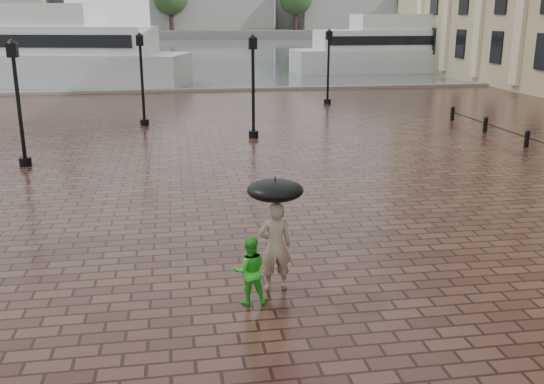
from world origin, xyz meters
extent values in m
plane|color=#341C17|center=(0.00, 0.00, 0.00)|extent=(300.00, 300.00, 0.00)
plane|color=#444F53|center=(0.00, 92.00, 0.00)|extent=(240.00, 240.00, 0.00)
cube|color=slate|center=(0.00, 32.00, 0.00)|extent=(80.00, 0.60, 0.30)
cube|color=#4C4C47|center=(0.00, 160.00, 1.00)|extent=(300.00, 60.00, 2.00)
cube|color=gray|center=(10.00, 150.00, 9.00)|extent=(30.00, 22.00, 14.00)
cube|color=gray|center=(45.00, 150.00, 7.50)|extent=(25.00, 22.00, 11.00)
cylinder|color=#2D2119|center=(-30.00, 138.00, 4.00)|extent=(1.00, 1.00, 8.00)
cylinder|color=#2D2119|center=(0.00, 138.00, 4.00)|extent=(1.00, 1.00, 8.00)
cylinder|color=#2D2119|center=(30.00, 138.00, 4.00)|extent=(1.00, 1.00, 8.00)
cylinder|color=#2D2119|center=(60.00, 138.00, 4.00)|extent=(1.00, 1.00, 8.00)
cylinder|color=#2D2119|center=(90.00, 138.00, 4.00)|extent=(1.00, 1.00, 8.00)
cylinder|color=black|center=(14.00, 10.00, 0.30)|extent=(0.20, 0.20, 0.60)
sphere|color=black|center=(14.00, 10.00, 0.62)|extent=(0.22, 0.22, 0.22)
cylinder|color=black|center=(14.00, 13.50, 0.30)|extent=(0.20, 0.20, 0.60)
sphere|color=black|center=(14.00, 13.50, 0.62)|extent=(0.22, 0.22, 0.22)
cylinder|color=black|center=(14.00, 17.00, 0.30)|extent=(0.20, 0.20, 0.60)
sphere|color=black|center=(14.00, 17.00, 0.62)|extent=(0.22, 0.22, 0.22)
cylinder|color=black|center=(-6.00, 10.00, 0.15)|extent=(0.44, 0.44, 0.30)
cylinder|color=black|center=(-6.00, 10.00, 2.00)|extent=(0.14, 0.14, 4.00)
cube|color=black|center=(-6.00, 10.00, 4.15)|extent=(0.35, 0.35, 0.50)
sphere|color=beige|center=(-6.00, 10.00, 4.15)|extent=(0.28, 0.28, 0.28)
cylinder|color=black|center=(3.00, 14.00, 0.15)|extent=(0.44, 0.44, 0.30)
cylinder|color=black|center=(3.00, 14.00, 2.00)|extent=(0.14, 0.14, 4.00)
cube|color=black|center=(3.00, 14.00, 4.15)|extent=(0.35, 0.35, 0.50)
sphere|color=beige|center=(3.00, 14.00, 4.15)|extent=(0.28, 0.28, 0.28)
cylinder|color=black|center=(9.00, 24.00, 0.15)|extent=(0.44, 0.44, 0.30)
cylinder|color=black|center=(9.00, 24.00, 2.00)|extent=(0.14, 0.14, 4.00)
cube|color=black|center=(9.00, 24.00, 4.15)|extent=(0.35, 0.35, 0.50)
sphere|color=beige|center=(9.00, 24.00, 4.15)|extent=(0.28, 0.28, 0.28)
cylinder|color=black|center=(-2.00, 18.00, 0.15)|extent=(0.44, 0.44, 0.30)
cylinder|color=black|center=(-2.00, 18.00, 2.00)|extent=(0.14, 0.14, 4.00)
cube|color=black|center=(-2.00, 18.00, 4.15)|extent=(0.35, 0.35, 0.50)
sphere|color=beige|center=(-2.00, 18.00, 4.15)|extent=(0.28, 0.28, 0.28)
imported|color=gray|center=(1.33, -1.78, 0.91)|extent=(0.69, 0.47, 1.82)
imported|color=green|center=(0.75, -2.34, 0.67)|extent=(0.66, 0.52, 1.34)
cube|color=silver|center=(-12.08, 38.57, 1.24)|extent=(26.51, 12.54, 2.47)
cube|color=silver|center=(-12.08, 38.57, 3.51)|extent=(21.31, 10.43, 2.06)
cube|color=silver|center=(-12.08, 38.57, 5.36)|extent=(13.17, 7.73, 1.65)
cube|color=black|center=(-12.77, 35.93, 3.51)|extent=(18.97, 5.08, 0.93)
cube|color=black|center=(-11.38, 41.22, 3.51)|extent=(18.97, 5.08, 0.93)
cube|color=silver|center=(22.50, 45.05, 1.09)|extent=(22.85, 5.78, 2.19)
cube|color=silver|center=(22.50, 45.05, 3.10)|extent=(18.29, 4.99, 1.82)
cube|color=silver|center=(22.50, 45.05, 4.74)|extent=(10.99, 4.34, 1.46)
cylinder|color=black|center=(25.24, 45.09, 6.38)|extent=(1.09, 1.09, 2.19)
cube|color=black|center=(22.54, 42.63, 3.10)|extent=(17.31, 0.34, 0.82)
cube|color=black|center=(22.47, 47.46, 3.10)|extent=(17.31, 0.34, 0.82)
cylinder|color=black|center=(1.33, -1.78, 1.55)|extent=(0.02, 0.02, 0.95)
ellipsoid|color=black|center=(1.33, -1.78, 2.06)|extent=(1.10, 1.10, 0.39)
camera|label=1|loc=(-0.55, -12.84, 5.30)|focal=40.00mm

